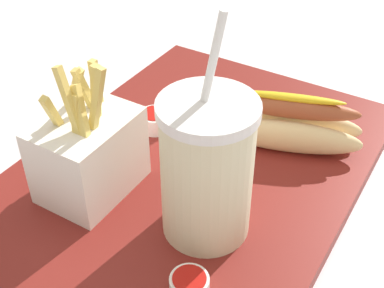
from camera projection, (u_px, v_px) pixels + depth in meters
ground_plane at (192, 186)px, 0.60m from camera, size 2.40×2.40×0.02m
food_tray at (192, 172)px, 0.59m from camera, size 0.47×0.34×0.02m
soda_cup at (207, 169)px, 0.47m from camera, size 0.09×0.09×0.22m
fries_basket at (89, 153)px, 0.53m from camera, size 0.10×0.08×0.15m
hot_dog_1 at (289, 125)px, 0.60m from camera, size 0.10×0.17×0.07m
ketchup_cup_1 at (189, 284)px, 0.44m from camera, size 0.03×0.03×0.02m
ketchup_cup_2 at (155, 120)px, 0.63m from camera, size 0.04×0.04×0.02m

